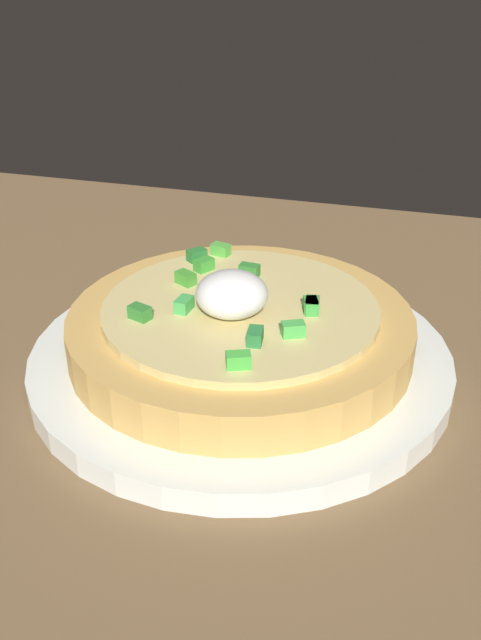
{
  "coord_description": "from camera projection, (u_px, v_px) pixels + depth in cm",
  "views": [
    {
      "loc": [
        -5.42,
        28.66,
        27.01
      ],
      "look_at": [
        4.99,
        -6.68,
        6.71
      ],
      "focal_mm": 38.44,
      "sensor_mm": 36.0,
      "label": 1
    }
  ],
  "objects": [
    {
      "name": "dining_table",
      "position": [
        293.0,
        469.0,
        0.38
      ],
      "size": [
        111.66,
        78.97,
        3.22
      ],
      "primitive_type": "cube",
      "color": "brown",
      "rests_on": "ground"
    },
    {
      "name": "plate",
      "position": [
        240.0,
        358.0,
        0.43
      ],
      "size": [
        26.24,
        26.24,
        1.49
      ],
      "primitive_type": "cylinder",
      "color": "white",
      "rests_on": "dining_table"
    },
    {
      "name": "pizza",
      "position": [
        240.0,
        326.0,
        0.42
      ],
      "size": [
        21.19,
        21.19,
        5.66
      ],
      "color": "tan",
      "rests_on": "plate"
    }
  ]
}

